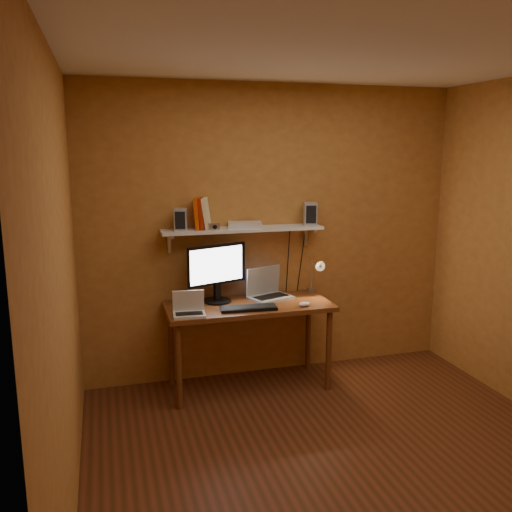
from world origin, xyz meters
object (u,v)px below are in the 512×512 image
object	(u,v)px
router	(245,225)
monitor	(217,270)
mouse	(304,304)
shelf_camera	(214,227)
laptop	(267,290)
desk_lamp	(316,272)
desk	(249,314)
keyboard	(248,308)
wall_shelf	(243,230)
speaker_left	(181,220)
netbook	(189,308)
speaker_right	(310,214)

from	to	relation	value
router	monitor	bearing A→B (deg)	-165.93
mouse	shelf_camera	bearing A→B (deg)	143.29
laptop	desk_lamp	xyz separation A→B (m)	(0.45, -0.03, 0.14)
desk	keyboard	size ratio (longest dim) A/B	3.04
wall_shelf	shelf_camera	xyz separation A→B (m)	(-0.26, -0.07, 0.05)
monitor	laptop	xyz separation A→B (m)	(0.45, 0.02, -0.21)
desk	speaker_left	world-z (taller)	speaker_left
mouse	router	xyz separation A→B (m)	(-0.41, 0.39, 0.63)
netbook	router	size ratio (longest dim) A/B	0.93
keyboard	mouse	xyz separation A→B (m)	(0.48, -0.04, 0.01)
speaker_right	keyboard	bearing A→B (deg)	-139.49
monitor	keyboard	distance (m)	0.44
laptop	netbook	world-z (taller)	laptop
mouse	shelf_camera	size ratio (longest dim) A/B	1.01
laptop	mouse	xyz separation A→B (m)	(0.22, -0.35, -0.05)
keyboard	netbook	bearing A→B (deg)	-174.07
laptop	desk_lamp	distance (m)	0.47
desk	netbook	distance (m)	0.58
netbook	speaker_left	distance (m)	0.75
speaker_right	shelf_camera	bearing A→B (deg)	-162.63
desk	wall_shelf	size ratio (longest dim) A/B	1.00
mouse	shelf_camera	distance (m)	0.99
speaker_right	wall_shelf	bearing A→B (deg)	-166.78
desk	monitor	bearing A→B (deg)	150.96
desk_lamp	router	world-z (taller)	router
monitor	speaker_left	xyz separation A→B (m)	(-0.29, 0.05, 0.44)
netbook	mouse	distance (m)	0.97
shelf_camera	laptop	bearing A→B (deg)	3.66
desk	mouse	world-z (taller)	mouse
monitor	speaker_right	size ratio (longest dim) A/B	2.67
desk_lamp	router	distance (m)	0.78
wall_shelf	shelf_camera	world-z (taller)	shelf_camera
wall_shelf	monitor	bearing A→B (deg)	-166.28
laptop	speaker_right	xyz separation A→B (m)	(0.41, 0.05, 0.65)
desk_lamp	router	xyz separation A→B (m)	(-0.64, 0.07, 0.44)
shelf_camera	desk_lamp	bearing A→B (deg)	0.04
desk_lamp	router	size ratio (longest dim) A/B	1.32
wall_shelf	shelf_camera	bearing A→B (deg)	-165.46
netbook	speaker_right	xyz separation A→B (m)	(1.16, 0.36, 0.67)
monitor	mouse	bearing A→B (deg)	-44.63
speaker_left	shelf_camera	bearing A→B (deg)	0.73
shelf_camera	speaker_right	bearing A→B (deg)	5.06
speaker_left	keyboard	bearing A→B (deg)	-21.98
speaker_left	router	xyz separation A→B (m)	(0.55, 0.02, -0.07)
desk_lamp	netbook	bearing A→B (deg)	-166.51
laptop	router	world-z (taller)	router
wall_shelf	shelf_camera	distance (m)	0.28
laptop	speaker_left	xyz separation A→B (m)	(-0.75, 0.03, 0.65)
monitor	router	world-z (taller)	router
monitor	mouse	size ratio (longest dim) A/B	5.18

